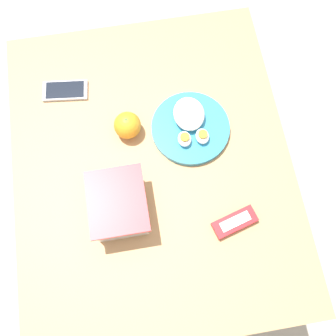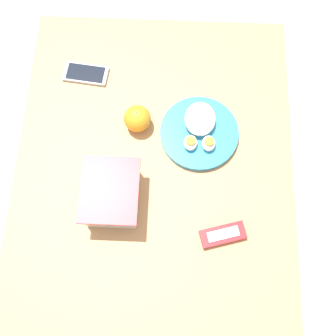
{
  "view_description": "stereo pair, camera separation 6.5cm",
  "coord_description": "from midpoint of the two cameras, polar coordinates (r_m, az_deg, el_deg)",
  "views": [
    {
      "loc": [
        -0.34,
        0.01,
        1.75
      ],
      "look_at": [
        -0.03,
        -0.04,
        0.77
      ],
      "focal_mm": 42.0,
      "sensor_mm": 36.0,
      "label": 1
    },
    {
      "loc": [
        -0.35,
        -0.05,
        1.75
      ],
      "look_at": [
        -0.03,
        -0.04,
        0.77
      ],
      "focal_mm": 42.0,
      "sensor_mm": 36.0,
      "label": 2
    }
  ],
  "objects": [
    {
      "name": "table",
      "position": [
        1.16,
        -3.7,
        -1.18
      ],
      "size": [
        0.92,
        0.75,
        0.74
      ],
      "color": "#AD7F51",
      "rests_on": "ground_plane"
    },
    {
      "name": "food_container",
      "position": [
        1.0,
        -9.0,
        -5.57
      ],
      "size": [
        0.17,
        0.14,
        0.09
      ],
      "color": "white",
      "rests_on": "table"
    },
    {
      "name": "rice_plate",
      "position": [
        1.08,
        1.53,
        6.07
      ],
      "size": [
        0.22,
        0.22,
        0.06
      ],
      "color": "teal",
      "rests_on": "table"
    },
    {
      "name": "candy_bar",
      "position": [
        1.02,
        7.85,
        -7.97
      ],
      "size": [
        0.07,
        0.12,
        0.02
      ],
      "color": "red",
      "rests_on": "table"
    },
    {
      "name": "orange_fruit",
      "position": [
        1.07,
        -7.65,
        6.0
      ],
      "size": [
        0.07,
        0.07,
        0.07
      ],
      "color": "orange",
      "rests_on": "table"
    },
    {
      "name": "ground_plane",
      "position": [
        1.78,
        -2.43,
        -7.16
      ],
      "size": [
        10.0,
        10.0,
        0.0
      ],
      "primitive_type": "plane",
      "color": "#B2A899"
    },
    {
      "name": "cell_phone",
      "position": [
        1.19,
        -16.24,
        10.59
      ],
      "size": [
        0.08,
        0.13,
        0.01
      ],
      "color": "#ADADB2",
      "rests_on": "table"
    }
  ]
}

